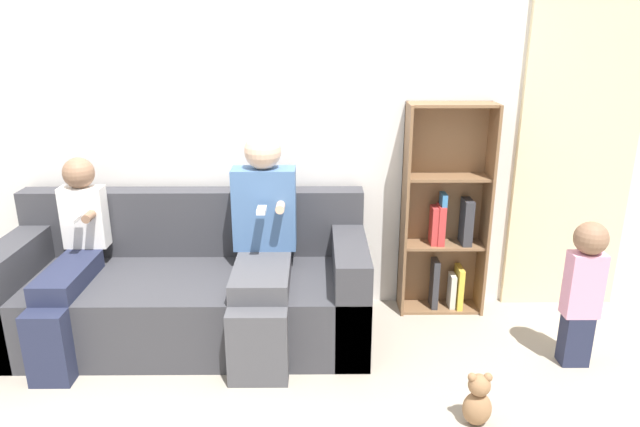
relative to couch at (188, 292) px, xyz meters
name	(u,v)px	position (x,y,z in m)	size (l,w,h in m)	color
ground_plane	(231,381)	(0.32, -0.52, -0.28)	(14.00, 14.00, 0.00)	#9E9384
back_wall	(243,117)	(0.32, 0.46, 0.99)	(10.00, 0.06, 2.55)	silver
curtain_panel	(576,149)	(2.44, 0.41, 0.79)	(0.75, 0.04, 2.15)	beige
couch	(188,292)	(0.00, 0.00, 0.00)	(2.16, 0.85, 0.84)	#38383D
adult_seated	(262,243)	(0.47, -0.09, 0.35)	(0.38, 0.81, 1.23)	#47474C
child_seated	(70,260)	(-0.63, -0.13, 0.27)	(0.26, 0.82, 1.08)	#232842
toddler_standing	(583,286)	(2.23, -0.35, 0.19)	(0.19, 0.18, 0.84)	#232842
bookshelf	(445,220)	(1.62, 0.34, 0.34)	(0.54, 0.22, 1.38)	brown
teddy_bear	(478,401)	(1.55, -0.87, -0.15)	(0.14, 0.11, 0.28)	#936B47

